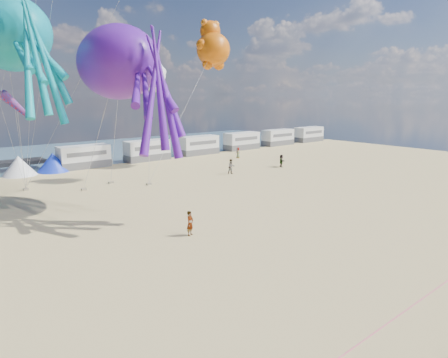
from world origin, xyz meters
TOP-DOWN VIEW (x-y plane):
  - ground at (0.00, 0.00)m, footprint 120.00×120.00m
  - water at (0.00, 55.00)m, footprint 120.00×120.00m
  - motorhome_0 at (6.00, 40.00)m, footprint 6.60×2.50m
  - motorhome_1 at (15.50, 40.00)m, footprint 6.60×2.50m
  - motorhome_2 at (25.00, 40.00)m, footprint 6.60×2.50m
  - motorhome_3 at (34.50, 40.00)m, footprint 6.60×2.50m
  - motorhome_4 at (44.00, 40.00)m, footprint 6.60×2.50m
  - motorhome_5 at (53.50, 40.00)m, footprint 6.60×2.50m
  - tent_white at (-2.00, 40.00)m, footprint 4.00×4.00m
  - tent_blue at (2.00, 40.00)m, footprint 4.00×4.00m
  - rope_line at (0.00, -5.00)m, footprint 34.00×0.03m
  - standing_person at (1.70, 9.45)m, footprint 0.76×0.65m
  - beachgoer_0 at (27.35, 33.03)m, footprint 0.49×0.65m
  - beachgoer_1 at (18.19, 24.07)m, footprint 1.03×0.81m
  - beachgoer_4 at (26.67, 23.48)m, footprint 0.82×1.06m
  - sandbag_b at (1.06, 27.44)m, footprint 0.50×0.35m
  - sandbag_c at (7.36, 25.25)m, footprint 0.50×0.35m
  - sandbag_d at (4.53, 28.63)m, footprint 0.50×0.35m
  - sandbag_e at (-3.52, 31.20)m, footprint 0.50×0.35m
  - kite_octopus_teal at (-4.28, 26.94)m, footprint 8.63×12.24m
  - kite_octopus_purple at (1.84, 19.73)m, footprint 6.71×11.83m
  - kite_panda at (9.41, 27.52)m, footprint 4.98×4.85m
  - kite_teddy_orange at (20.72, 30.68)m, footprint 5.57×5.27m
  - windsock_mid at (3.74, 22.84)m, footprint 3.59×6.48m
  - windsock_right at (-4.65, 26.31)m, footprint 2.25×4.52m

SIDE VIEW (x-z plane):
  - ground at x=0.00m, z-range 0.00..0.00m
  - water at x=0.00m, z-range 0.02..0.02m
  - rope_line at x=0.00m, z-range 0.00..0.04m
  - sandbag_b at x=1.06m, z-range 0.00..0.22m
  - sandbag_c at x=7.36m, z-range 0.00..0.22m
  - sandbag_d at x=4.53m, z-range 0.00..0.22m
  - sandbag_e at x=-3.52m, z-range 0.00..0.22m
  - beachgoer_0 at x=27.35m, z-range 0.00..1.62m
  - beachgoer_4 at x=26.67m, z-range 0.00..1.68m
  - standing_person at x=1.70m, z-range 0.00..1.76m
  - beachgoer_1 at x=18.19m, z-range 0.00..1.86m
  - tent_white at x=-2.00m, z-range 0.00..2.40m
  - tent_blue at x=2.00m, z-range 0.00..2.40m
  - motorhome_0 at x=6.00m, z-range 0.00..3.00m
  - motorhome_1 at x=15.50m, z-range 0.00..3.00m
  - motorhome_2 at x=25.00m, z-range 0.00..3.00m
  - motorhome_3 at x=34.50m, z-range 0.00..3.00m
  - motorhome_4 at x=44.00m, z-range 0.00..3.00m
  - motorhome_5 at x=53.50m, z-range 0.00..3.00m
  - windsock_right at x=-4.65m, z-range 6.37..10.83m
  - kite_panda at x=9.41m, z-range 8.99..14.56m
  - kite_octopus_purple at x=1.84m, z-range 5.86..18.61m
  - windsock_mid at x=3.74m, z-range 9.67..16.31m
  - kite_octopus_teal at x=-4.28m, z-range 8.24..21.10m
  - kite_teddy_orange at x=20.72m, z-range 11.62..19.21m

